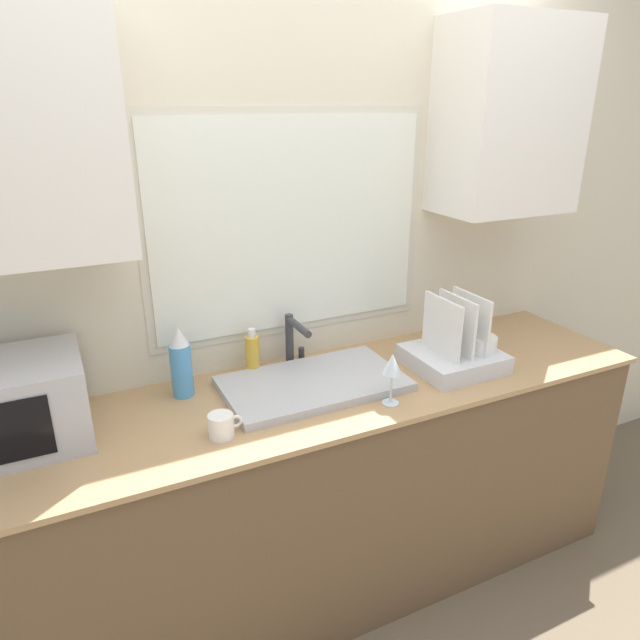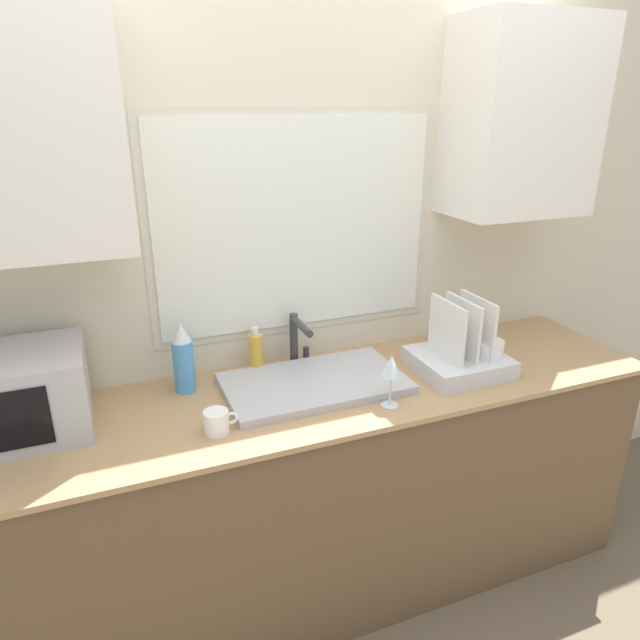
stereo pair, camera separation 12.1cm
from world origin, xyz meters
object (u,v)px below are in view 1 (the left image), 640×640
faucet (294,337)px  dish_rack (456,351)px  soap_bottle (253,354)px  microwave (12,404)px  spray_bottle (181,363)px  mug_near_sink (222,426)px  wine_glass (392,366)px

faucet → dish_rack: dish_rack is taller
dish_rack → soap_bottle: (-0.73, 0.29, 0.01)m
microwave → spray_bottle: size_ratio=1.59×
mug_near_sink → soap_bottle: bearing=57.8°
dish_rack → wine_glass: (-0.38, -0.13, 0.07)m
dish_rack → spray_bottle: dish_rack is taller
faucet → soap_bottle: bearing=175.4°
dish_rack → mug_near_sink: (-0.96, -0.08, -0.03)m
microwave → wine_glass: microwave is taller
faucet → microwave: 0.97m
microwave → mug_near_sink: (0.56, -0.24, -0.09)m
microwave → faucet: bearing=7.2°
spray_bottle → wine_glass: spray_bottle is taller
faucet → wine_glass: bearing=-65.9°
microwave → wine_glass: bearing=-14.2°
spray_bottle → mug_near_sink: 0.33m
wine_glass → faucet: bearing=114.1°
soap_bottle → microwave: bearing=-170.4°
spray_bottle → wine_glass: size_ratio=1.38×
soap_bottle → wine_glass: 0.55m
dish_rack → wine_glass: bearing=-160.5°
mug_near_sink → dish_rack: bearing=5.0°
faucet → mug_near_sink: 0.54m
dish_rack → spray_bottle: (-1.00, 0.24, 0.06)m
faucet → microwave: size_ratio=0.51×
faucet → soap_bottle: (-0.16, 0.01, -0.05)m
microwave → soap_bottle: (0.79, 0.13, -0.05)m
faucet → microwave: (-0.96, -0.12, 0.00)m
dish_rack → wine_glass: dish_rack is taller
spray_bottle → soap_bottle: 0.29m
faucet → mug_near_sink: bearing=-137.9°
microwave → mug_near_sink: microwave is taller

